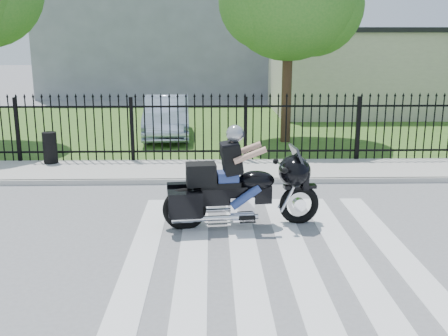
{
  "coord_description": "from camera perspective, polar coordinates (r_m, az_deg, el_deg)",
  "views": [
    {
      "loc": [
        -0.91,
        -7.71,
        3.28
      ],
      "look_at": [
        -0.68,
        1.49,
        1.0
      ],
      "focal_mm": 42.0,
      "sensor_mm": 36.0,
      "label": 1
    }
  ],
  "objects": [
    {
      "name": "ground",
      "position": [
        8.43,
        4.95,
        -9.05
      ],
      "size": [
        120.0,
        120.0,
        0.0
      ],
      "primitive_type": "plane",
      "color": "slate",
      "rests_on": "ground"
    },
    {
      "name": "crosswalk",
      "position": [
        8.42,
        4.95,
        -9.02
      ],
      "size": [
        5.0,
        5.5,
        0.01
      ],
      "primitive_type": null,
      "color": "silver",
      "rests_on": "ground"
    },
    {
      "name": "sidewalk",
      "position": [
        13.14,
        2.59,
        -0.28
      ],
      "size": [
        40.0,
        2.0,
        0.12
      ],
      "primitive_type": "cube",
      "color": "#ADAAA3",
      "rests_on": "ground"
    },
    {
      "name": "curb",
      "position": [
        12.18,
        2.91,
        -1.43
      ],
      "size": [
        40.0,
        0.12,
        0.12
      ],
      "primitive_type": "cube",
      "color": "#ADAAA3",
      "rests_on": "ground"
    },
    {
      "name": "grass_strip",
      "position": [
        20.0,
        1.21,
        4.51
      ],
      "size": [
        40.0,
        12.0,
        0.02
      ],
      "primitive_type": "cube",
      "color": "#31561D",
      "rests_on": "ground"
    },
    {
      "name": "iron_fence",
      "position": [
        13.94,
        2.35,
        4.09
      ],
      "size": [
        26.0,
        0.04,
        1.8
      ],
      "color": "black",
      "rests_on": "ground"
    },
    {
      "name": "building_low",
      "position": [
        25.04,
        17.26,
        9.81
      ],
      "size": [
        10.0,
        6.0,
        3.5
      ],
      "primitive_type": "cube",
      "color": "beige",
      "rests_on": "ground"
    },
    {
      "name": "building_low_roof",
      "position": [
        24.99,
        17.57,
        14.04
      ],
      "size": [
        10.2,
        6.2,
        0.2
      ],
      "primitive_type": "cube",
      "color": "black",
      "rests_on": "building_low"
    },
    {
      "name": "motorcycle_rider",
      "position": [
        9.26,
        1.53,
        -1.82
      ],
      "size": [
        2.84,
        1.07,
        1.88
      ],
      "rotation": [
        0.0,
        0.0,
        0.11
      ],
      "color": "black",
      "rests_on": "ground"
    },
    {
      "name": "parked_car",
      "position": [
        17.9,
        -6.23,
        5.59
      ],
      "size": [
        1.69,
        4.27,
        1.38
      ],
      "primitive_type": "imported",
      "rotation": [
        0.0,
        0.0,
        0.05
      ],
      "color": "#A8B6D4",
      "rests_on": "grass_strip"
    },
    {
      "name": "litter_bin",
      "position": [
        14.31,
        -18.41,
        2.11
      ],
      "size": [
        0.4,
        0.4,
        0.81
      ],
      "primitive_type": "cylinder",
      "rotation": [
        0.0,
        0.0,
        -0.12
      ],
      "color": "black",
      "rests_on": "sidewalk"
    }
  ]
}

